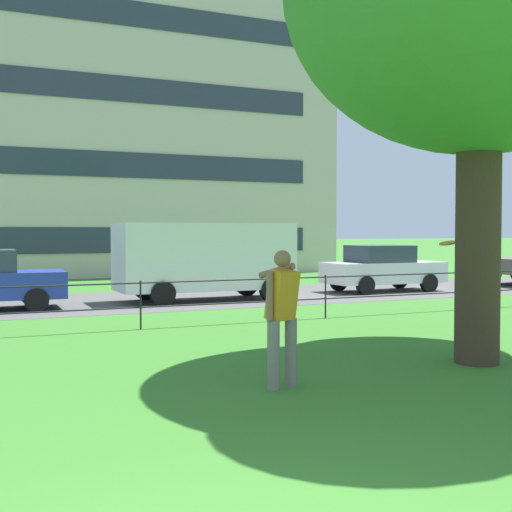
{
  "coord_description": "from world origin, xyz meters",
  "views": [
    {
      "loc": [
        -1.42,
        -3.18,
        2.01
      ],
      "look_at": [
        3.45,
        7.51,
        1.58
      ],
      "focal_mm": 47.83,
      "sensor_mm": 36.0,
      "label": 1
    }
  ],
  "objects_px": {
    "person_thrower": "(281,313)",
    "panel_van_far_left": "(205,257)",
    "car_white_right": "(383,268)",
    "apartment_building_background": "(68,105)",
    "frisbee": "(448,243)"
  },
  "relations": [
    {
      "from": "person_thrower",
      "to": "car_white_right",
      "type": "xyz_separation_m",
      "value": [
        9.31,
        11.08,
        -0.18
      ]
    },
    {
      "from": "frisbee",
      "to": "apartment_building_background",
      "type": "relative_size",
      "value": 0.01
    },
    {
      "from": "frisbee",
      "to": "panel_van_far_left",
      "type": "height_order",
      "value": "panel_van_far_left"
    },
    {
      "from": "panel_van_far_left",
      "to": "apartment_building_background",
      "type": "distance_m",
      "value": 18.01
    },
    {
      "from": "frisbee",
      "to": "car_white_right",
      "type": "height_order",
      "value": "frisbee"
    },
    {
      "from": "car_white_right",
      "to": "apartment_building_background",
      "type": "height_order",
      "value": "apartment_building_background"
    },
    {
      "from": "car_white_right",
      "to": "apartment_building_background",
      "type": "relative_size",
      "value": 0.16
    },
    {
      "from": "frisbee",
      "to": "apartment_building_background",
      "type": "xyz_separation_m",
      "value": [
        -1.67,
        26.37,
        6.5
      ]
    },
    {
      "from": "person_thrower",
      "to": "panel_van_far_left",
      "type": "height_order",
      "value": "panel_van_far_left"
    },
    {
      "from": "panel_van_far_left",
      "to": "apartment_building_background",
      "type": "xyz_separation_m",
      "value": [
        -1.15,
        16.53,
        7.05
      ]
    },
    {
      "from": "frisbee",
      "to": "apartment_building_background",
      "type": "bearing_deg",
      "value": 93.62
    },
    {
      "from": "person_thrower",
      "to": "panel_van_far_left",
      "type": "bearing_deg",
      "value": 74.89
    },
    {
      "from": "panel_van_far_left",
      "to": "frisbee",
      "type": "bearing_deg",
      "value": -86.99
    },
    {
      "from": "person_thrower",
      "to": "apartment_building_background",
      "type": "relative_size",
      "value": 0.07
    },
    {
      "from": "frisbee",
      "to": "panel_van_far_left",
      "type": "xyz_separation_m",
      "value": [
        -0.52,
        9.83,
        -0.55
      ]
    }
  ]
}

